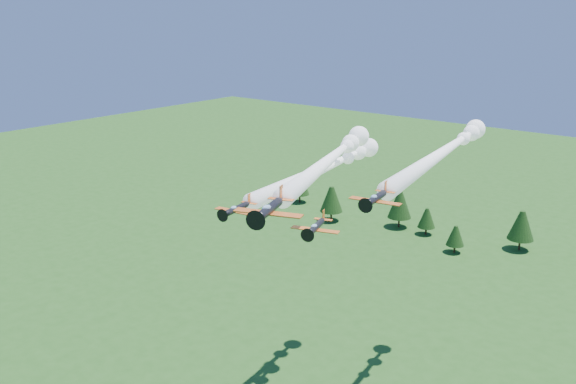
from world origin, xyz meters
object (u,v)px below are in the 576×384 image
Objects in this scene: plane_lead at (332,157)px; plane_left at (329,166)px; plane_slot at (316,227)px; plane_right at (448,149)px.

plane_lead is 0.97× the size of plane_left.
plane_right is at bearing 57.49° from plane_slot.
plane_lead is 20.23m from plane_right.
plane_lead is 13.88m from plane_slot.
plane_left is at bearing -165.88° from plane_right.
plane_left is at bearing 102.63° from plane_slot.
plane_right is (11.71, 16.49, 0.10)m from plane_lead.
plane_left is 22.35m from plane_slot.
plane_right reaches higher than plane_lead.
plane_left is at bearing 108.04° from plane_lead.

